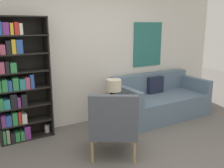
% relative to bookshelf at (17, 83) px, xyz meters
% --- Properties ---
extents(wall_back, '(6.40, 0.08, 2.70)m').
position_rel_bookshelf_xyz_m(wall_back, '(1.26, 0.19, 0.41)').
color(wall_back, silver).
rests_on(wall_back, ground_plane).
extents(bookshelf, '(0.83, 0.30, 1.95)m').
position_rel_bookshelf_xyz_m(bookshelf, '(0.00, 0.00, 0.00)').
color(bookshelf, black).
rests_on(bookshelf, ground_plane).
extents(armchair, '(0.88, 0.88, 0.95)m').
position_rel_bookshelf_xyz_m(armchair, '(0.99, -1.27, -0.42)').
color(armchair, tan).
rests_on(armchair, ground_plane).
extents(couch, '(1.86, 0.94, 0.83)m').
position_rel_bookshelf_xyz_m(couch, '(2.67, -0.30, -0.63)').
color(couch, slate).
rests_on(couch, ground_plane).
extents(side_table, '(0.45, 0.45, 0.54)m').
position_rel_bookshelf_xyz_m(side_table, '(1.43, -0.51, -0.47)').
color(side_table, brown).
rests_on(side_table, ground_plane).
extents(table_lamp, '(0.25, 0.25, 0.40)m').
position_rel_bookshelf_xyz_m(table_lamp, '(1.41, -0.58, -0.18)').
color(table_lamp, '#C65128').
rests_on(table_lamp, side_table).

